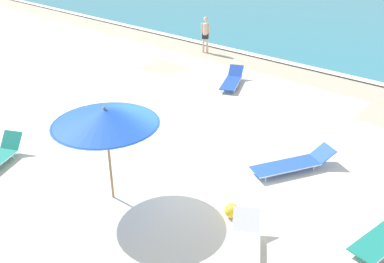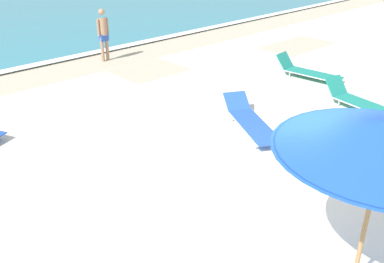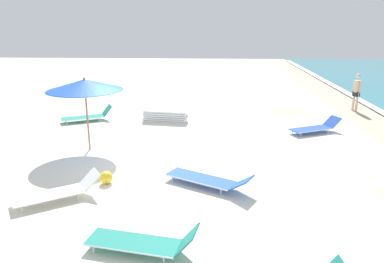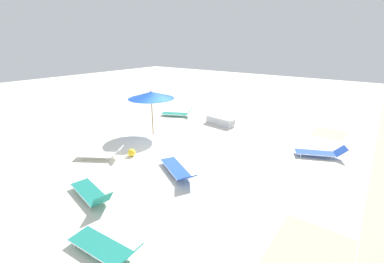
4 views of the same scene
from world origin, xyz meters
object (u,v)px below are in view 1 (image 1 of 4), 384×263
object	(u,v)px
sun_lounger_mid_beach_solo	(245,250)
lounger_stack	(91,118)
beachgoer_wading_adult	(206,33)
beach_ball	(232,211)
sun_lounger_near_water_left	(293,163)
sun_lounger_mid_beach_pair_a	(232,80)
beach_umbrella	(105,117)

from	to	relation	value
sun_lounger_mid_beach_solo	lounger_stack	bearing A→B (deg)	133.75
beachgoer_wading_adult	beach_ball	distance (m)	12.91
lounger_stack	sun_lounger_mid_beach_solo	xyz separation A→B (m)	(7.26, -1.77, -0.03)
sun_lounger_mid_beach_solo	beachgoer_wading_adult	world-z (taller)	beachgoer_wading_adult
sun_lounger_near_water_left	sun_lounger_mid_beach_pair_a	size ratio (longest dim) A/B	1.12
sun_lounger_mid_beach_pair_a	beach_ball	world-z (taller)	sun_lounger_mid_beach_pair_a
sun_lounger_near_water_left	beachgoer_wading_adult	distance (m)	11.10
beach_umbrella	sun_lounger_mid_beach_pair_a	world-z (taller)	beach_umbrella
sun_lounger_near_water_left	beach_ball	bearing A→B (deg)	-62.65
sun_lounger_mid_beach_solo	beachgoer_wading_adult	distance (m)	14.24
sun_lounger_mid_beach_pair_a	beach_ball	distance (m)	8.40
lounger_stack	sun_lounger_near_water_left	xyz separation A→B (m)	(6.35, 1.86, -0.04)
sun_lounger_near_water_left	sun_lounger_mid_beach_pair_a	xyz separation A→B (m)	(-5.00, 4.09, 0.01)
beach_umbrella	sun_lounger_near_water_left	size ratio (longest dim) A/B	1.04
beach_ball	lounger_stack	bearing A→B (deg)	172.24
beach_umbrella	lounger_stack	xyz separation A→B (m)	(-3.64, 2.14, -1.93)
beach_umbrella	sun_lounger_near_water_left	xyz separation A→B (m)	(2.71, 3.99, -1.97)
sun_lounger_mid_beach_pair_a	sun_lounger_near_water_left	bearing A→B (deg)	-63.76
beach_umbrella	sun_lounger_mid_beach_pair_a	size ratio (longest dim) A/B	1.16
beach_umbrella	beach_ball	bearing A→B (deg)	25.78
sun_lounger_mid_beach_solo	beach_ball	bearing A→B (deg)	104.44
sun_lounger_near_water_left	beach_ball	size ratio (longest dim) A/B	6.79
sun_lounger_mid_beach_solo	sun_lounger_mid_beach_pair_a	xyz separation A→B (m)	(-5.91, 7.71, -0.00)
beach_umbrella	beachgoer_wading_adult	xyz separation A→B (m)	(-5.95, 10.88, -1.18)
sun_lounger_near_water_left	sun_lounger_mid_beach_solo	distance (m)	3.74
lounger_stack	sun_lounger_mid_beach_pair_a	bearing A→B (deg)	84.81
sun_lounger_near_water_left	sun_lounger_mid_beach_pair_a	distance (m)	6.46
sun_lounger_mid_beach_pair_a	beachgoer_wading_adult	bearing A→B (deg)	118.09
beach_ball	sun_lounger_near_water_left	bearing A→B (deg)	88.64
lounger_stack	sun_lounger_mid_beach_pair_a	distance (m)	6.09
beach_umbrella	sun_lounger_mid_beach_solo	size ratio (longest dim) A/B	1.20
sun_lounger_near_water_left	sun_lounger_mid_beach_solo	bearing A→B (deg)	-47.15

